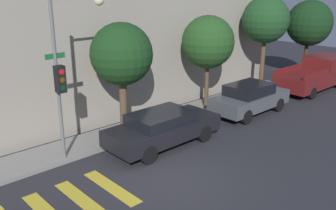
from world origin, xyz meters
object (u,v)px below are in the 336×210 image
(sedan_near_corner, at_px, (163,127))
(tree_midblock, at_px, (208,42))
(traffic_light_pole, at_px, (68,59))
(sedan_middle, at_px, (250,98))
(tree_far_end, at_px, (266,20))
(pickup_truck, at_px, (316,74))
(tree_behind_truck, at_px, (309,23))
(tree_near_corner, at_px, (122,55))

(sedan_near_corner, xyz_separation_m, tree_midblock, (4.49, 1.78, 2.64))
(traffic_light_pole, xyz_separation_m, sedan_near_corner, (3.09, -1.27, -2.89))
(sedan_near_corner, xyz_separation_m, sedan_middle, (5.62, 0.00, 0.04))
(traffic_light_pole, bearing_deg, tree_far_end, 2.36)
(sedan_middle, distance_m, tree_far_end, 5.21)
(sedan_middle, height_order, tree_midblock, tree_midblock)
(pickup_truck, xyz_separation_m, tree_behind_truck, (2.00, 1.78, 2.69))
(tree_near_corner, relative_size, tree_midblock, 1.00)
(tree_behind_truck, bearing_deg, tree_midblock, 180.00)
(sedan_near_corner, bearing_deg, tree_behind_truck, 7.14)
(pickup_truck, height_order, tree_midblock, tree_midblock)
(sedan_middle, relative_size, pickup_truck, 0.78)
(traffic_light_pole, height_order, sedan_middle, traffic_light_pole)
(sedan_middle, xyz_separation_m, tree_near_corner, (-6.17, 1.78, 2.62))
(traffic_light_pole, xyz_separation_m, tree_near_corner, (2.54, 0.51, -0.23))
(traffic_light_pole, bearing_deg, tree_behind_truck, 1.67)
(traffic_light_pole, relative_size, sedan_near_corner, 1.23)
(tree_near_corner, height_order, tree_behind_truck, tree_behind_truck)
(sedan_near_corner, bearing_deg, tree_far_end, 10.93)
(pickup_truck, bearing_deg, sedan_near_corner, -180.00)
(sedan_middle, xyz_separation_m, tree_far_end, (3.58, 1.78, 3.34))
(tree_behind_truck, bearing_deg, tree_far_end, 180.00)
(traffic_light_pole, distance_m, tree_behind_truck, 17.29)
(tree_midblock, bearing_deg, sedan_near_corner, -158.39)
(tree_near_corner, distance_m, tree_midblock, 5.04)
(pickup_truck, xyz_separation_m, tree_near_corner, (-12.74, 1.78, 2.46))
(sedan_middle, bearing_deg, tree_behind_truck, 11.71)
(sedan_near_corner, distance_m, pickup_truck, 12.19)
(tree_midblock, distance_m, tree_far_end, 4.77)
(traffic_light_pole, bearing_deg, tree_midblock, 3.82)
(sedan_near_corner, relative_size, tree_near_corner, 1.00)
(tree_far_end, relative_size, tree_behind_truck, 1.07)
(traffic_light_pole, height_order, sedan_near_corner, traffic_light_pole)
(sedan_middle, distance_m, tree_behind_truck, 9.21)
(tree_midblock, bearing_deg, tree_behind_truck, -0.00)
(traffic_light_pole, height_order, pickup_truck, traffic_light_pole)
(sedan_near_corner, bearing_deg, sedan_middle, 0.00)
(tree_midblock, bearing_deg, sedan_middle, -57.41)
(sedan_near_corner, distance_m, tree_near_corner, 3.24)
(pickup_truck, bearing_deg, tree_behind_truck, 41.56)
(tree_midblock, height_order, tree_behind_truck, tree_behind_truck)
(sedan_near_corner, distance_m, tree_behind_truck, 14.60)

